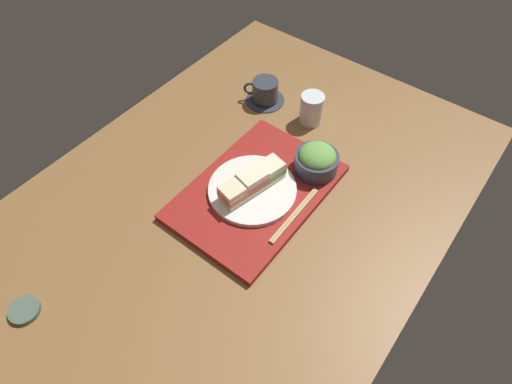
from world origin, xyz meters
The scene contains 11 objects.
ground_plane centered at (0.00, 0.00, -1.50)cm, with size 140.00×100.00×3.00cm, color brown.
serving_tray centered at (2.38, -2.54, 1.00)cm, with size 44.74×30.74×2.00cm, color maroon.
sandwich_plate centered at (1.34, -2.04, 2.67)cm, with size 23.26×23.26×1.35cm, color white.
sandwich_near centered at (-4.24, -0.69, 5.90)cm, with size 7.96×7.12×5.11cm.
sandwich_middle centered at (1.34, -2.04, 6.19)cm, with size 7.98×7.04×5.69cm.
sandwich_far centered at (6.93, -3.38, 5.93)cm, with size 8.27×7.02×5.16cm.
salad_bowl centered at (17.85, -11.01, 5.82)cm, with size 11.81×11.81×8.11cm.
chopsticks_pair centered at (1.49, -15.35, 2.35)cm, with size 20.17×1.54×0.70cm.
coffee_cup centered at (34.30, 18.63, 3.49)cm, with size 12.38×12.49×7.48cm.
drinking_glass centered at (35.34, 1.86, 4.74)cm, with size 7.03×7.03×9.47cm, color silver.
small_sauce_dish centered at (-54.79, 17.95, 0.62)cm, with size 6.80×6.80×1.24cm, color #4C6051.
Camera 1 is at (-54.10, -45.89, 91.92)cm, focal length 30.48 mm.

